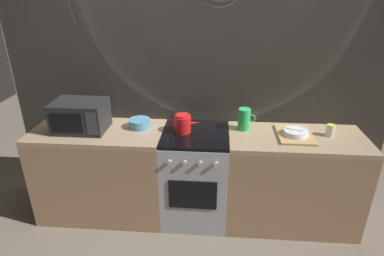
{
  "coord_description": "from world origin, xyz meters",
  "views": [
    {
      "loc": [
        0.18,
        -2.61,
        2.13
      ],
      "look_at": [
        -0.03,
        0.0,
        0.95
      ],
      "focal_mm": 30.25,
      "sensor_mm": 36.0,
      "label": 1
    }
  ],
  "objects": [
    {
      "name": "ground_plane",
      "position": [
        0.0,
        0.0,
        0.0
      ],
      "size": [
        8.0,
        8.0,
        0.0
      ],
      "primitive_type": "plane",
      "color": "#6B6054"
    },
    {
      "name": "kettle",
      "position": [
        -0.12,
        0.02,
        0.98
      ],
      "size": [
        0.28,
        0.15,
        0.17
      ],
      "color": "red",
      "rests_on": "stove_unit"
    },
    {
      "name": "spice_jar",
      "position": [
        1.18,
        0.04,
        0.95
      ],
      "size": [
        0.08,
        0.08,
        0.1
      ],
      "color": "silver",
      "rests_on": "counter_right"
    },
    {
      "name": "microwave",
      "position": [
        -1.04,
        0.0,
        1.04
      ],
      "size": [
        0.46,
        0.35,
        0.27
      ],
      "color": "black",
      "rests_on": "counter_left"
    },
    {
      "name": "counter_right",
      "position": [
        0.9,
        0.0,
        0.45
      ],
      "size": [
        1.2,
        0.6,
        0.9
      ],
      "color": "#997251",
      "rests_on": "ground_plane"
    },
    {
      "name": "pitcher",
      "position": [
        0.44,
        0.12,
        1.0
      ],
      "size": [
        0.16,
        0.11,
        0.2
      ],
      "color": "green",
      "rests_on": "counter_right"
    },
    {
      "name": "counter_left",
      "position": [
        -0.9,
        0.0,
        0.45
      ],
      "size": [
        1.2,
        0.6,
        0.9
      ],
      "color": "#997251",
      "rests_on": "ground_plane"
    },
    {
      "name": "back_wall",
      "position": [
        0.0,
        0.32,
        1.2
      ],
      "size": [
        3.6,
        0.05,
        2.4
      ],
      "color": "#A39989",
      "rests_on": "ground_plane"
    },
    {
      "name": "mixing_bowl",
      "position": [
        -0.52,
        0.09,
        0.94
      ],
      "size": [
        0.2,
        0.2,
        0.08
      ],
      "primitive_type": "cylinder",
      "color": "teal",
      "rests_on": "counter_left"
    },
    {
      "name": "stove_unit",
      "position": [
        -0.0,
        -0.0,
        0.45
      ],
      "size": [
        0.6,
        0.63,
        0.9
      ],
      "color": "#9E9EA3",
      "rests_on": "ground_plane"
    },
    {
      "name": "dish_pile",
      "position": [
        0.87,
        0.01,
        0.92
      ],
      "size": [
        0.3,
        0.4,
        0.07
      ],
      "color": "tan",
      "rests_on": "counter_right"
    }
  ]
}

